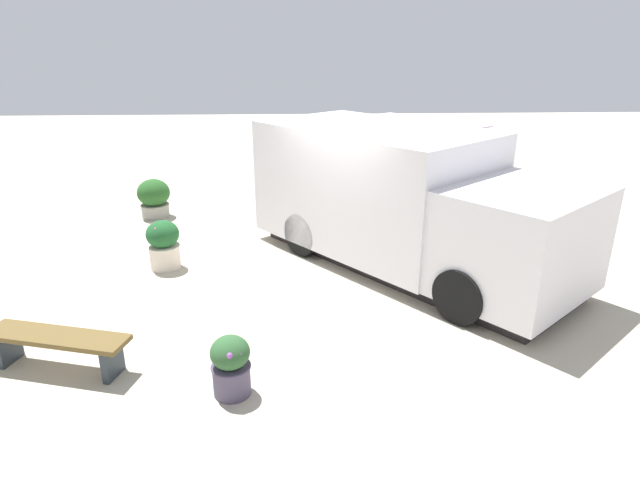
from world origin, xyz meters
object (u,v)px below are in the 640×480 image
planter_flowering_near (154,198)px  plaza_bench (57,343)px  trash_bin (378,180)px  planter_flowering_side (164,244)px  planter_flowering_far (231,365)px  food_truck (403,202)px

planter_flowering_near → plaza_bench: bearing=2.9°
planter_flowering_near → trash_bin: bearing=103.1°
plaza_bench → planter_flowering_side: bearing=169.3°
planter_flowering_near → planter_flowering_far: planter_flowering_near is taller
food_truck → planter_flowering_side: food_truck is taller
planter_flowering_side → planter_flowering_far: bearing=23.2°
planter_flowering_side → trash_bin: size_ratio=0.89×
food_truck → planter_flowering_side: 4.05m
planter_flowering_near → planter_flowering_side: (2.80, 0.84, -0.00)m
trash_bin → planter_flowering_far: bearing=-19.9°
planter_flowering_side → trash_bin: trash_bin is taller
trash_bin → planter_flowering_side: bearing=-46.5°
planter_flowering_near → planter_flowering_side: 2.93m
planter_flowering_far → plaza_bench: bearing=-105.1°
plaza_bench → trash_bin: size_ratio=1.88×
food_truck → planter_flowering_far: bearing=-35.1°
food_truck → planter_flowering_far: 4.41m
food_truck → planter_flowering_near: size_ratio=6.89×
planter_flowering_near → planter_flowering_side: size_ratio=1.00×
food_truck → plaza_bench: (3.00, -4.55, -0.72)m
planter_flowering_near → planter_flowering_side: planter_flowering_near is taller
plaza_bench → trash_bin: trash_bin is taller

